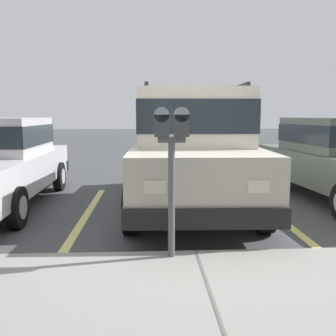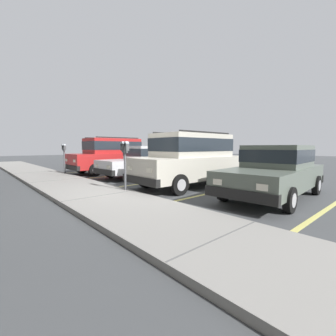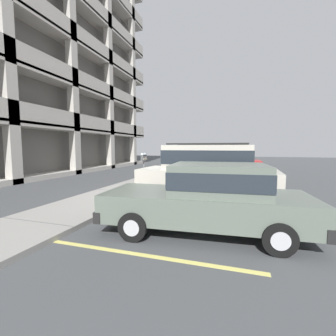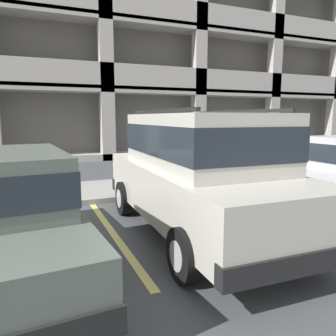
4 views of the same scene
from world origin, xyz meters
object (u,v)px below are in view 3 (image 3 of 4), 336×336
(dark_hatchback, at_px, (223,169))
(blue_coupe, at_px, (220,161))
(parking_meter_far, at_px, (181,157))
(silver_suv, at_px, (207,171))
(parking_meter_near, at_px, (144,163))
(red_sedan, at_px, (209,196))

(dark_hatchback, height_order, blue_coupe, blue_coupe)
(blue_coupe, relative_size, parking_meter_far, 3.14)
(silver_suv, height_order, blue_coupe, same)
(blue_coupe, height_order, parking_meter_near, blue_coupe)
(blue_coupe, bearing_deg, parking_meter_far, 80.22)
(silver_suv, bearing_deg, red_sedan, -170.18)
(parking_meter_near, bearing_deg, parking_meter_far, -0.30)
(silver_suv, distance_m, dark_hatchback, 3.44)
(red_sedan, bearing_deg, blue_coupe, -1.09)
(red_sedan, distance_m, parking_meter_far, 9.94)
(silver_suv, relative_size, parking_meter_near, 3.12)
(parking_meter_far, bearing_deg, silver_suv, -158.38)
(blue_coupe, distance_m, parking_meter_near, 6.21)
(dark_hatchback, relative_size, blue_coupe, 0.94)
(dark_hatchback, bearing_deg, blue_coupe, 6.61)
(red_sedan, bearing_deg, parking_meter_far, 13.52)
(red_sedan, height_order, parking_meter_near, parking_meter_near)
(silver_suv, relative_size, parking_meter_far, 3.16)
(silver_suv, height_order, parking_meter_far, silver_suv)
(silver_suv, height_order, dark_hatchback, silver_suv)
(red_sedan, relative_size, dark_hatchback, 1.02)
(red_sedan, xyz_separation_m, parking_meter_near, (3.40, 3.05, 0.45))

